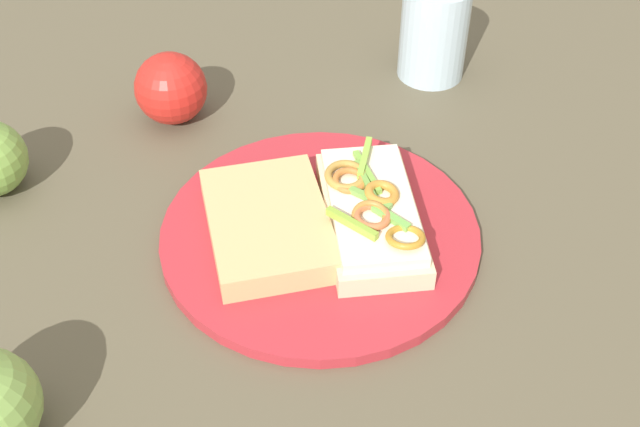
{
  "coord_description": "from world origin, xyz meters",
  "views": [
    {
      "loc": [
        0.2,
        -0.48,
        0.52
      ],
      "look_at": [
        0.0,
        0.0,
        0.03
      ],
      "focal_mm": 45.35,
      "sensor_mm": 36.0,
      "label": 1
    }
  ],
  "objects_px": {
    "sandwich": "(371,212)",
    "bread_slice_side": "(268,224)",
    "drinking_glass": "(434,31)",
    "apple_2": "(171,88)",
    "plate": "(320,234)"
  },
  "relations": [
    {
      "from": "sandwich",
      "to": "drinking_glass",
      "type": "height_order",
      "value": "drinking_glass"
    },
    {
      "from": "plate",
      "to": "sandwich",
      "type": "height_order",
      "value": "sandwich"
    },
    {
      "from": "sandwich",
      "to": "bread_slice_side",
      "type": "height_order",
      "value": "sandwich"
    },
    {
      "from": "drinking_glass",
      "to": "apple_2",
      "type": "bearing_deg",
      "value": -140.32
    },
    {
      "from": "plate",
      "to": "apple_2",
      "type": "distance_m",
      "value": 0.24
    },
    {
      "from": "plate",
      "to": "drinking_glass",
      "type": "height_order",
      "value": "drinking_glass"
    },
    {
      "from": "sandwich",
      "to": "apple_2",
      "type": "height_order",
      "value": "apple_2"
    },
    {
      "from": "bread_slice_side",
      "to": "plate",
      "type": "bearing_deg",
      "value": 83.51
    },
    {
      "from": "sandwich",
      "to": "apple_2",
      "type": "distance_m",
      "value": 0.27
    },
    {
      "from": "apple_2",
      "to": "drinking_glass",
      "type": "distance_m",
      "value": 0.3
    },
    {
      "from": "sandwich",
      "to": "bread_slice_side",
      "type": "xyz_separation_m",
      "value": [
        -0.08,
        -0.04,
        -0.0
      ]
    },
    {
      "from": "sandwich",
      "to": "bread_slice_side",
      "type": "bearing_deg",
      "value": -89.97
    },
    {
      "from": "bread_slice_side",
      "to": "apple_2",
      "type": "xyz_separation_m",
      "value": [
        -0.17,
        0.13,
        0.01
      ]
    },
    {
      "from": "bread_slice_side",
      "to": "drinking_glass",
      "type": "relative_size",
      "value": 1.35
    },
    {
      "from": "sandwich",
      "to": "drinking_glass",
      "type": "bearing_deg",
      "value": 156.41
    }
  ]
}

